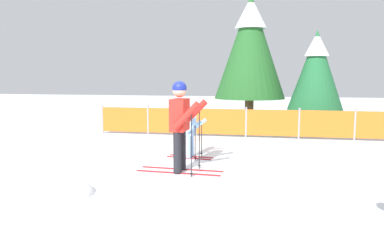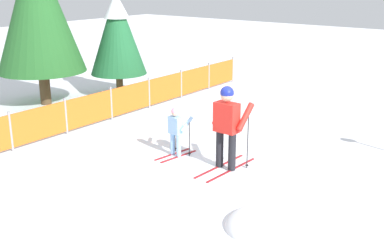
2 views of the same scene
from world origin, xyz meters
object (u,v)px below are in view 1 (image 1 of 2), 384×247
object	(u,v)px
safety_fence	(272,123)
skier_child	(191,129)
skier_adult	(181,118)
conifer_near	(250,45)
conifer_far	(316,69)

from	to	relation	value
safety_fence	skier_child	bearing A→B (deg)	-119.52
skier_adult	safety_fence	xyz separation A→B (m)	(1.77, 4.59, -0.59)
skier_child	safety_fence	world-z (taller)	skier_child
skier_child	conifer_near	bearing A→B (deg)	88.34
skier_adult	safety_fence	size ratio (longest dim) A/B	0.16
skier_adult	conifer_near	xyz separation A→B (m)	(0.90, 7.54, 2.01)
skier_adult	skier_child	xyz separation A→B (m)	(-0.08, 1.32, -0.40)
skier_child	conifer_far	xyz separation A→B (m)	(3.30, 5.26, 1.49)
conifer_far	skier_adult	bearing A→B (deg)	-116.07
conifer_near	safety_fence	bearing A→B (deg)	-73.44
skier_child	safety_fence	size ratio (longest dim) A/B	0.10
skier_adult	conifer_far	xyz separation A→B (m)	(3.22, 6.58, 1.09)
skier_adult	safety_fence	world-z (taller)	skier_adult
skier_child	conifer_far	size ratio (longest dim) A/B	0.33
skier_adult	conifer_near	bearing A→B (deg)	85.29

